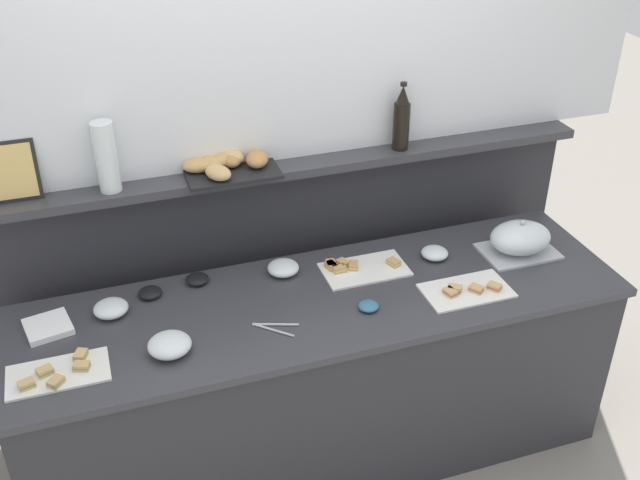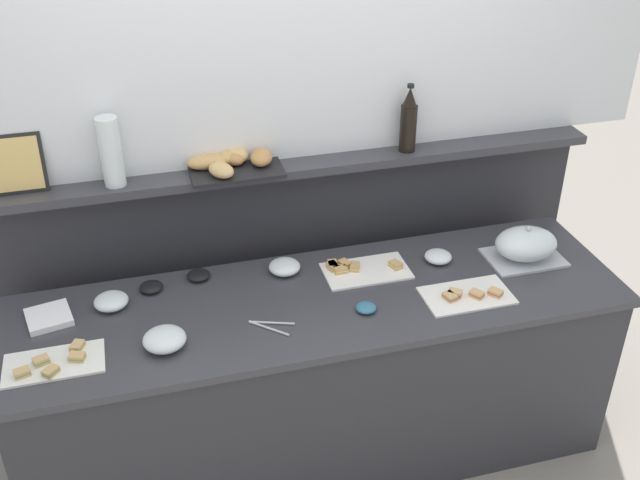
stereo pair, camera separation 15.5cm
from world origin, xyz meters
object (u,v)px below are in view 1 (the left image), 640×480
at_px(sandwich_platter_side, 58,373).
at_px(framed_picture, 8,172).
at_px(condiment_bowl_cream, 150,293).
at_px(napkin_stack, 48,327).
at_px(glass_bowl_medium, 435,253).
at_px(bread_basket, 227,164).
at_px(sandwich_platter_rear, 360,268).
at_px(sandwich_platter_front, 467,290).
at_px(glass_bowl_large, 111,309).
at_px(serving_tongs, 274,327).
at_px(condiment_bowl_teal, 368,306).
at_px(wine_bottle_dark, 402,119).
at_px(glass_bowl_extra, 283,268).
at_px(water_carafe, 106,157).
at_px(condiment_bowl_dark, 197,279).
at_px(serving_cloche, 520,239).
at_px(glass_bowl_small, 170,345).

distance_m(sandwich_platter_side, framed_picture, 0.84).
distance_m(condiment_bowl_cream, napkin_stack, 0.43).
height_order(glass_bowl_medium, bread_basket, bread_basket).
distance_m(sandwich_platter_rear, condiment_bowl_cream, 0.91).
relative_size(sandwich_platter_front, glass_bowl_large, 2.65).
bearing_deg(serving_tongs, condiment_bowl_teal, -0.31).
bearing_deg(glass_bowl_medium, wine_bottle_dark, 98.66).
bearing_deg(sandwich_platter_front, glass_bowl_extra, 150.89).
height_order(sandwich_platter_rear, serving_tongs, sandwich_platter_rear).
bearing_deg(framed_picture, water_carafe, -5.76).
xyz_separation_m(condiment_bowl_dark, wine_bottle_dark, (1.01, 0.18, 0.53)).
height_order(serving_cloche, serving_tongs, serving_cloche).
bearing_deg(condiment_bowl_dark, framed_picture, 161.66).
bearing_deg(glass_bowl_medium, glass_bowl_small, -167.27).
bearing_deg(wine_bottle_dark, serving_tongs, -142.76).
relative_size(glass_bowl_large, serving_tongs, 0.79).
bearing_deg(wine_bottle_dark, condiment_bowl_cream, -169.81).
bearing_deg(condiment_bowl_teal, serving_tongs, 179.69).
bearing_deg(framed_picture, condiment_bowl_dark, -18.34).
relative_size(serving_tongs, bread_basket, 0.44).
height_order(glass_bowl_small, condiment_bowl_cream, glass_bowl_small).
distance_m(condiment_bowl_teal, wine_bottle_dark, 0.89).
relative_size(glass_bowl_small, condiment_bowl_cream, 1.68).
xyz_separation_m(glass_bowl_extra, serving_tongs, (-0.15, -0.36, -0.02)).
height_order(sandwich_platter_front, water_carafe, water_carafe).
distance_m(glass_bowl_small, water_carafe, 0.81).
xyz_separation_m(sandwich_platter_rear, condiment_bowl_teal, (-0.07, -0.28, 0.00)).
bearing_deg(condiment_bowl_dark, sandwich_platter_side, -144.01).
height_order(glass_bowl_extra, framed_picture, framed_picture).
xyz_separation_m(sandwich_platter_rear, condiment_bowl_dark, (-0.70, 0.14, 0.01)).
height_order(glass_bowl_large, water_carafe, water_carafe).
distance_m(wine_bottle_dark, framed_picture, 1.68).
bearing_deg(condiment_bowl_cream, glass_bowl_large, -155.47).
xyz_separation_m(glass_bowl_extra, condiment_bowl_teal, (0.26, -0.37, -0.01)).
relative_size(sandwich_platter_side, glass_bowl_small, 2.19).
bearing_deg(glass_bowl_small, glass_bowl_large, 120.87).
relative_size(sandwich_platter_rear, condiment_bowl_cream, 3.78).
height_order(condiment_bowl_dark, serving_tongs, condiment_bowl_dark).
height_order(condiment_bowl_cream, wine_bottle_dark, wine_bottle_dark).
bearing_deg(condiment_bowl_dark, glass_bowl_extra, -7.60).
relative_size(glass_bowl_extra, wine_bottle_dark, 0.44).
bearing_deg(glass_bowl_large, serving_tongs, -26.68).
xyz_separation_m(glass_bowl_large, glass_bowl_small, (0.19, -0.32, 0.00)).
bearing_deg(sandwich_platter_side, glass_bowl_small, 0.32).
bearing_deg(sandwich_platter_rear, serving_tongs, -149.58).
height_order(serving_cloche, condiment_bowl_cream, serving_cloche).
distance_m(sandwich_platter_side, glass_bowl_extra, 1.04).
distance_m(glass_bowl_small, napkin_stack, 0.52).
height_order(glass_bowl_medium, condiment_bowl_cream, glass_bowl_medium).
height_order(serving_cloche, glass_bowl_medium, serving_cloche).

